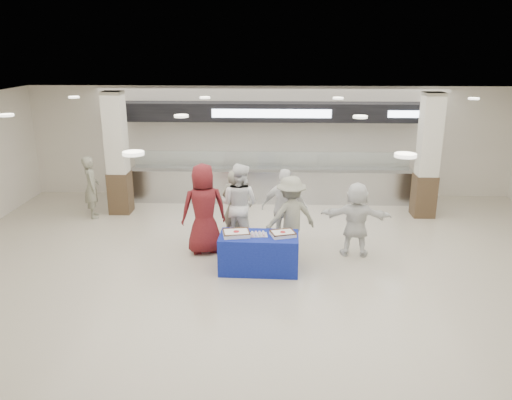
{
  "coord_description": "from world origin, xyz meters",
  "views": [
    {
      "loc": [
        0.05,
        -8.39,
        4.33
      ],
      "look_at": [
        -0.29,
        1.6,
        1.2
      ],
      "focal_mm": 35.0,
      "sensor_mm": 36.0,
      "label": 1
    }
  ],
  "objects_px": {
    "sheet_cake_left": "(236,233)",
    "cupcake_tray": "(258,234)",
    "soldier_a": "(235,207)",
    "chef_short": "(285,209)",
    "display_table": "(259,253)",
    "soldier_bg": "(92,187)",
    "sheet_cake_right": "(283,233)",
    "civilian_maroon": "(204,209)",
    "soldier_b": "(291,217)",
    "civilian_white": "(356,219)",
    "chef_tall": "(239,204)"
  },
  "relations": [
    {
      "from": "soldier_b",
      "to": "civilian_white",
      "type": "bearing_deg",
      "value": 161.08
    },
    {
      "from": "civilian_white",
      "to": "soldier_bg",
      "type": "bearing_deg",
      "value": -13.04
    },
    {
      "from": "sheet_cake_left",
      "to": "cupcake_tray",
      "type": "height_order",
      "value": "sheet_cake_left"
    },
    {
      "from": "sheet_cake_right",
      "to": "chef_tall",
      "type": "height_order",
      "value": "chef_tall"
    },
    {
      "from": "civilian_white",
      "to": "soldier_bg",
      "type": "relative_size",
      "value": 1.0
    },
    {
      "from": "soldier_a",
      "to": "sheet_cake_right",
      "type": "bearing_deg",
      "value": 149.44
    },
    {
      "from": "soldier_b",
      "to": "civilian_white",
      "type": "relative_size",
      "value": 1.08
    },
    {
      "from": "civilian_maroon",
      "to": "chef_tall",
      "type": "height_order",
      "value": "civilian_maroon"
    },
    {
      "from": "sheet_cake_left",
      "to": "chef_short",
      "type": "bearing_deg",
      "value": 52.93
    },
    {
      "from": "display_table",
      "to": "sheet_cake_right",
      "type": "bearing_deg",
      "value": 1.39
    },
    {
      "from": "display_table",
      "to": "soldier_bg",
      "type": "height_order",
      "value": "soldier_bg"
    },
    {
      "from": "cupcake_tray",
      "to": "chef_tall",
      "type": "xyz_separation_m",
      "value": [
        -0.46,
        1.39,
        0.15
      ]
    },
    {
      "from": "sheet_cake_right",
      "to": "soldier_bg",
      "type": "height_order",
      "value": "soldier_bg"
    },
    {
      "from": "sheet_cake_left",
      "to": "soldier_a",
      "type": "distance_m",
      "value": 1.42
    },
    {
      "from": "civilian_maroon",
      "to": "soldier_b",
      "type": "relative_size",
      "value": 1.13
    },
    {
      "from": "display_table",
      "to": "civilian_maroon",
      "type": "distance_m",
      "value": 1.61
    },
    {
      "from": "sheet_cake_right",
      "to": "civilian_white",
      "type": "distance_m",
      "value": 1.77
    },
    {
      "from": "cupcake_tray",
      "to": "soldier_bg",
      "type": "distance_m",
      "value": 5.36
    },
    {
      "from": "display_table",
      "to": "soldier_bg",
      "type": "xyz_separation_m",
      "value": [
        -4.4,
        3.08,
        0.43
      ]
    },
    {
      "from": "cupcake_tray",
      "to": "soldier_a",
      "type": "height_order",
      "value": "soldier_a"
    },
    {
      "from": "soldier_bg",
      "to": "soldier_a",
      "type": "bearing_deg",
      "value": -135.51
    },
    {
      "from": "cupcake_tray",
      "to": "civilian_maroon",
      "type": "height_order",
      "value": "civilian_maroon"
    },
    {
      "from": "sheet_cake_right",
      "to": "chef_short",
      "type": "height_order",
      "value": "chef_short"
    },
    {
      "from": "civilian_maroon",
      "to": "display_table",
      "type": "bearing_deg",
      "value": 127.26
    },
    {
      "from": "soldier_b",
      "to": "soldier_bg",
      "type": "distance_m",
      "value": 5.54
    },
    {
      "from": "cupcake_tray",
      "to": "soldier_a",
      "type": "distance_m",
      "value": 1.5
    },
    {
      "from": "sheet_cake_right",
      "to": "chef_short",
      "type": "distance_m",
      "value": 1.27
    },
    {
      "from": "display_table",
      "to": "sheet_cake_left",
      "type": "bearing_deg",
      "value": -174.28
    },
    {
      "from": "sheet_cake_left",
      "to": "sheet_cake_right",
      "type": "relative_size",
      "value": 1.06
    },
    {
      "from": "cupcake_tray",
      "to": "sheet_cake_right",
      "type": "bearing_deg",
      "value": 0.21
    },
    {
      "from": "sheet_cake_right",
      "to": "cupcake_tray",
      "type": "relative_size",
      "value": 1.39
    },
    {
      "from": "display_table",
      "to": "sheet_cake_left",
      "type": "height_order",
      "value": "sheet_cake_left"
    },
    {
      "from": "sheet_cake_right",
      "to": "chef_tall",
      "type": "distance_m",
      "value": 1.68
    },
    {
      "from": "chef_tall",
      "to": "chef_short",
      "type": "xyz_separation_m",
      "value": [
        1.01,
        -0.12,
        -0.04
      ]
    },
    {
      "from": "soldier_b",
      "to": "chef_tall",
      "type": "bearing_deg",
      "value": -50.03
    },
    {
      "from": "sheet_cake_left",
      "to": "chef_tall",
      "type": "relative_size",
      "value": 0.31
    },
    {
      "from": "sheet_cake_left",
      "to": "soldier_b",
      "type": "bearing_deg",
      "value": 36.78
    },
    {
      "from": "soldier_a",
      "to": "soldier_bg",
      "type": "bearing_deg",
      "value": -1.15
    },
    {
      "from": "cupcake_tray",
      "to": "chef_tall",
      "type": "bearing_deg",
      "value": 108.23
    },
    {
      "from": "cupcake_tray",
      "to": "soldier_a",
      "type": "bearing_deg",
      "value": 111.61
    },
    {
      "from": "civilian_white",
      "to": "soldier_a",
      "type": "bearing_deg",
      "value": -5.59
    },
    {
      "from": "civilian_maroon",
      "to": "chef_tall",
      "type": "distance_m",
      "value": 0.87
    },
    {
      "from": "sheet_cake_left",
      "to": "chef_short",
      "type": "xyz_separation_m",
      "value": [
        0.97,
        1.29,
        0.09
      ]
    },
    {
      "from": "soldier_a",
      "to": "chef_short",
      "type": "distance_m",
      "value": 1.11
    },
    {
      "from": "chef_short",
      "to": "soldier_bg",
      "type": "relative_size",
      "value": 1.1
    },
    {
      "from": "chef_tall",
      "to": "soldier_bg",
      "type": "relative_size",
      "value": 1.15
    },
    {
      "from": "civilian_maroon",
      "to": "soldier_bg",
      "type": "bearing_deg",
      "value": -50.36
    },
    {
      "from": "chef_tall",
      "to": "soldier_b",
      "type": "xyz_separation_m",
      "value": [
        1.12,
        -0.6,
        -0.06
      ]
    },
    {
      "from": "soldier_bg",
      "to": "sheet_cake_left",
      "type": "bearing_deg",
      "value": -149.81
    },
    {
      "from": "civilian_maroon",
      "to": "soldier_b",
      "type": "height_order",
      "value": "civilian_maroon"
    }
  ]
}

